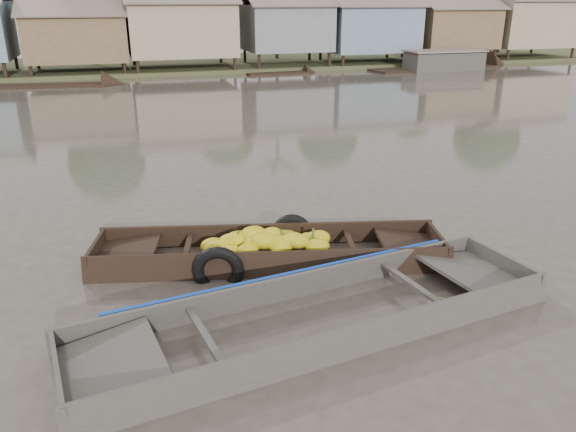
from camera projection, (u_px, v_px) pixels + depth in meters
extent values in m
plane|color=#484037|center=(253.00, 275.00, 9.57)|extent=(120.00, 120.00, 0.00)
cube|color=#384723|center=(141.00, 67.00, 39.00)|extent=(120.00, 12.00, 0.50)
cube|color=brown|center=(76.00, 38.00, 34.04)|extent=(5.80, 4.60, 2.70)
cube|color=brown|center=(71.00, 7.00, 32.29)|extent=(6.20, 2.67, 1.14)
cube|color=brown|center=(73.00, 6.00, 34.50)|extent=(6.20, 2.67, 1.14)
cube|color=gray|center=(180.00, 29.00, 35.60)|extent=(6.50, 5.30, 3.30)
cube|color=slate|center=(286.00, 28.00, 37.52)|extent=(5.40, 4.70, 2.90)
cube|color=slate|center=(368.00, 28.00, 39.20)|extent=(6.00, 5.00, 3.10)
cube|color=brown|center=(449.00, 28.00, 40.99)|extent=(5.70, 4.90, 2.80)
cube|color=brown|center=(463.00, 1.00, 39.14)|extent=(6.10, 2.85, 1.21)
cube|color=brown|center=(442.00, 0.00, 41.50)|extent=(6.10, 2.85, 1.21)
cube|color=gray|center=(525.00, 23.00, 42.67)|extent=(6.30, 5.10, 3.40)
cylinder|color=#473323|center=(90.00, 19.00, 37.04)|extent=(0.28, 0.28, 6.30)
cylinder|color=#473323|center=(222.00, 25.00, 40.57)|extent=(0.28, 0.28, 5.25)
cylinder|color=#473323|center=(330.00, 22.00, 41.80)|extent=(0.28, 0.28, 5.60)
cylinder|color=#473323|center=(418.00, 27.00, 45.06)|extent=(0.28, 0.28, 4.55)
cylinder|color=#473323|center=(502.00, 13.00, 45.70)|extent=(0.28, 0.28, 6.65)
cylinder|color=#473323|center=(277.00, 5.00, 40.72)|extent=(0.24, 0.24, 8.00)
cube|color=black|center=(270.00, 264.00, 10.16)|extent=(6.23, 2.55, 0.08)
cube|color=black|center=(269.00, 237.00, 10.69)|extent=(6.12, 1.60, 0.58)
cube|color=black|center=(271.00, 268.00, 9.46)|extent=(6.12, 1.60, 0.58)
cube|color=black|center=(437.00, 247.00, 10.26)|extent=(0.37, 1.33, 0.55)
cube|color=black|center=(409.00, 244.00, 10.20)|extent=(1.30, 1.38, 0.21)
cube|color=black|center=(97.00, 256.00, 9.89)|extent=(0.37, 1.33, 0.55)
cube|color=black|center=(127.00, 252.00, 9.90)|extent=(1.30, 1.38, 0.21)
cube|color=black|center=(187.00, 248.00, 9.95)|extent=(0.40, 1.29, 0.05)
cube|color=black|center=(351.00, 244.00, 10.12)|extent=(0.40, 1.29, 0.05)
ellipsoid|color=yellow|center=(318.00, 238.00, 10.30)|extent=(0.55, 0.44, 0.30)
ellipsoid|color=yellow|center=(274.00, 242.00, 9.89)|extent=(0.51, 0.41, 0.28)
ellipsoid|color=yellow|center=(266.00, 237.00, 10.12)|extent=(0.54, 0.43, 0.29)
ellipsoid|color=yellow|center=(256.00, 242.00, 9.90)|extent=(0.53, 0.42, 0.29)
ellipsoid|color=yellow|center=(230.00, 241.00, 10.02)|extent=(0.49, 0.39, 0.26)
ellipsoid|color=yellow|center=(308.00, 240.00, 10.37)|extent=(0.49, 0.39, 0.27)
ellipsoid|color=yellow|center=(260.00, 238.00, 10.27)|extent=(0.46, 0.37, 0.25)
ellipsoid|color=yellow|center=(292.00, 240.00, 9.96)|extent=(0.52, 0.42, 0.28)
ellipsoid|color=yellow|center=(331.00, 257.00, 9.77)|extent=(0.47, 0.38, 0.26)
ellipsoid|color=yellow|center=(256.00, 238.00, 10.12)|extent=(0.50, 0.40, 0.27)
ellipsoid|color=yellow|center=(284.00, 237.00, 10.40)|extent=(0.49, 0.39, 0.27)
ellipsoid|color=yellow|center=(287.00, 237.00, 10.45)|extent=(0.47, 0.38, 0.26)
ellipsoid|color=yellow|center=(253.00, 234.00, 9.99)|extent=(0.54, 0.43, 0.29)
ellipsoid|color=yellow|center=(238.00, 239.00, 10.02)|extent=(0.57, 0.45, 0.31)
ellipsoid|color=yellow|center=(277.00, 257.00, 9.71)|extent=(0.46, 0.37, 0.25)
ellipsoid|color=yellow|center=(228.00, 258.00, 9.72)|extent=(0.55, 0.44, 0.30)
ellipsoid|color=yellow|center=(299.00, 242.00, 9.84)|extent=(0.44, 0.35, 0.24)
ellipsoid|color=yellow|center=(264.00, 241.00, 9.81)|extent=(0.54, 0.43, 0.29)
ellipsoid|color=yellow|center=(212.00, 254.00, 9.96)|extent=(0.44, 0.35, 0.24)
ellipsoid|color=yellow|center=(213.00, 245.00, 10.11)|extent=(0.52, 0.41, 0.28)
ellipsoid|color=yellow|center=(248.00, 250.00, 9.71)|extent=(0.44, 0.35, 0.24)
ellipsoid|color=yellow|center=(252.00, 235.00, 10.29)|extent=(0.45, 0.36, 0.24)
ellipsoid|color=yellow|center=(225.00, 257.00, 9.71)|extent=(0.56, 0.45, 0.30)
ellipsoid|color=yellow|center=(281.00, 246.00, 9.83)|extent=(0.49, 0.39, 0.27)
ellipsoid|color=yellow|center=(259.00, 237.00, 10.20)|extent=(0.50, 0.40, 0.27)
ellipsoid|color=yellow|center=(317.00, 246.00, 9.92)|extent=(0.52, 0.42, 0.28)
ellipsoid|color=yellow|center=(271.00, 234.00, 10.06)|extent=(0.43, 0.35, 0.24)
ellipsoid|color=yellow|center=(229.00, 252.00, 9.78)|extent=(0.50, 0.40, 0.27)
ellipsoid|color=yellow|center=(218.00, 248.00, 9.94)|extent=(0.57, 0.45, 0.31)
cylinder|color=#3F6626|center=(238.00, 236.00, 9.93)|extent=(0.04, 0.04, 0.20)
cylinder|color=#3F6626|center=(282.00, 235.00, 9.97)|extent=(0.04, 0.04, 0.20)
cylinder|color=#3F6626|center=(313.00, 234.00, 10.00)|extent=(0.04, 0.04, 0.20)
torus|color=black|center=(292.00, 233.00, 10.79)|extent=(0.82, 0.38, 0.79)
torus|color=black|center=(218.00, 271.00, 9.31)|extent=(0.89, 0.39, 0.87)
cube|color=#3C3832|center=(318.00, 330.00, 8.13)|extent=(7.13, 2.54, 0.08)
cube|color=#3C3832|center=(292.00, 290.00, 8.76)|extent=(7.07, 1.23, 0.57)
cube|color=#3C3832|center=(349.00, 347.00, 7.32)|extent=(7.07, 1.23, 0.57)
cube|color=#3C3832|center=(500.00, 268.00, 9.45)|extent=(0.32, 1.73, 0.54)
cube|color=#3C3832|center=(473.00, 272.00, 9.18)|extent=(1.42, 1.67, 0.23)
cube|color=#3C3832|center=(59.00, 383.00, 6.63)|extent=(0.32, 1.73, 0.54)
cube|color=#3C3832|center=(111.00, 365.00, 6.85)|extent=(1.42, 1.67, 0.23)
cube|color=#3C3832|center=(206.00, 337.00, 7.33)|extent=(0.35, 1.67, 0.05)
cube|color=#3C3832|center=(413.00, 285.00, 8.68)|extent=(0.35, 1.67, 0.05)
cube|color=#665E54|center=(318.00, 328.00, 8.12)|extent=(5.46, 2.15, 0.02)
cube|color=#0F399D|center=(291.00, 276.00, 8.73)|extent=(5.71, 0.95, 0.14)
torus|color=olive|center=(440.00, 305.00, 8.67)|extent=(0.40, 0.40, 0.06)
torus|color=olive|center=(440.00, 303.00, 8.66)|extent=(0.32, 0.32, 0.06)
cube|color=black|center=(45.00, 88.00, 30.12)|extent=(6.69, 2.29, 0.35)
cube|color=black|center=(436.00, 70.00, 37.87)|extent=(9.82, 3.48, 0.35)
cube|color=black|center=(278.00, 75.00, 35.07)|extent=(3.96, 1.08, 0.35)
cube|color=black|center=(444.00, 62.00, 36.84)|extent=(5.00, 2.00, 1.20)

